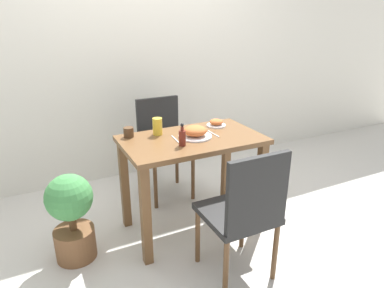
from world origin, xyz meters
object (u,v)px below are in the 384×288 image
(chair_near, at_px, (245,210))
(sauce_bottle, at_px, (182,137))
(chair_far, at_px, (163,142))
(potted_plant_left, at_px, (71,214))
(side_plate, at_px, (216,123))
(drink_cup, at_px, (129,132))
(food_plate, at_px, (195,132))
(juice_glass, at_px, (157,126))

(chair_near, distance_m, sauce_bottle, 0.64)
(chair_far, distance_m, potted_plant_left, 1.11)
(chair_far, distance_m, side_plate, 0.62)
(drink_cup, bearing_deg, side_plate, -4.56)
(food_plate, distance_m, sauce_bottle, 0.20)
(food_plate, relative_size, potted_plant_left, 0.39)
(drink_cup, distance_m, sauce_bottle, 0.43)
(drink_cup, bearing_deg, juice_glass, -12.22)
(chair_near, xyz_separation_m, juice_glass, (-0.23, 0.82, 0.32))
(side_plate, distance_m, potted_plant_left, 1.27)
(food_plate, bearing_deg, sauce_bottle, -142.82)
(chair_far, xyz_separation_m, food_plate, (0.00, -0.65, 0.29))
(juice_glass, bearing_deg, sauce_bottle, -76.29)
(side_plate, height_order, potted_plant_left, side_plate)
(drink_cup, relative_size, sauce_bottle, 0.46)
(chair_far, distance_m, juice_glass, 0.61)
(side_plate, bearing_deg, chair_far, 119.46)
(chair_near, xyz_separation_m, drink_cup, (-0.44, 0.87, 0.29))
(chair_near, relative_size, chair_far, 1.00)
(chair_far, xyz_separation_m, juice_glass, (-0.22, -0.48, 0.32))
(chair_far, relative_size, sauce_bottle, 5.59)
(side_plate, relative_size, drink_cup, 2.10)
(side_plate, xyz_separation_m, sauce_bottle, (-0.43, -0.28, 0.04))
(chair_far, xyz_separation_m, sauce_bottle, (-0.15, -0.76, 0.31))
(sauce_bottle, distance_m, potted_plant_left, 0.91)
(chair_near, distance_m, potted_plant_left, 1.15)
(chair_far, height_order, juice_glass, chair_far)
(food_plate, relative_size, sauce_bottle, 1.54)
(chair_near, distance_m, food_plate, 0.72)
(drink_cup, xyz_separation_m, potted_plant_left, (-0.48, -0.19, -0.45))
(food_plate, distance_m, potted_plant_left, 1.02)
(juice_glass, height_order, potted_plant_left, juice_glass)
(chair_far, bearing_deg, juice_glass, -114.91)
(side_plate, bearing_deg, juice_glass, 178.70)
(chair_near, bearing_deg, juice_glass, -74.37)
(food_plate, distance_m, juice_glass, 0.28)
(potted_plant_left, bearing_deg, chair_far, 34.45)
(food_plate, distance_m, drink_cup, 0.48)
(juice_glass, bearing_deg, drink_cup, 167.78)
(chair_far, height_order, side_plate, chair_far)
(chair_far, distance_m, food_plate, 0.71)
(chair_far, distance_m, drink_cup, 0.67)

